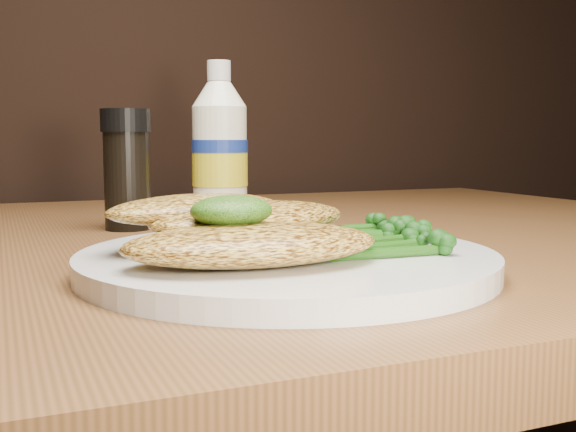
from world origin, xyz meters
name	(u,v)px	position (x,y,z in m)	size (l,w,h in m)	color
plate	(287,261)	(0.00, 0.84, 0.76)	(0.28, 0.28, 0.01)	silver
chicken_front	(253,244)	(-0.04, 0.80, 0.78)	(0.16, 0.08, 0.03)	gold
chicken_mid	(251,219)	(-0.02, 0.86, 0.79)	(0.15, 0.08, 0.02)	gold
chicken_back	(196,209)	(-0.05, 0.88, 0.79)	(0.13, 0.07, 0.02)	gold
pesto_front	(231,211)	(-0.05, 0.82, 0.80)	(0.05, 0.05, 0.02)	black
broccolini_bundle	(340,234)	(0.04, 0.84, 0.77)	(0.13, 0.10, 0.02)	#1D4D11
mayo_bottle	(220,141)	(0.05, 1.15, 0.84)	(0.06, 0.06, 0.17)	white
pepper_grinder	(127,170)	(-0.06, 1.11, 0.81)	(0.05, 0.05, 0.12)	black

